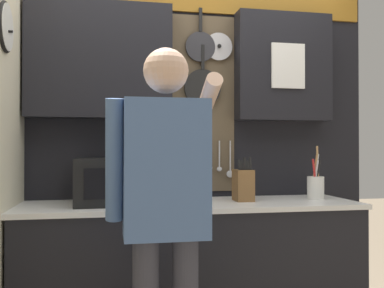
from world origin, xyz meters
name	(u,v)px	position (x,y,z in m)	size (l,w,h in m)	color
base_cabinet_counter	(192,276)	(0.00, 0.00, 0.45)	(2.08, 0.61, 0.90)	black
back_wall_unit	(183,107)	(-0.01, 0.27, 1.52)	(2.65, 0.22, 2.51)	black
microwave	(119,181)	(-0.45, 0.02, 1.04)	(0.51, 0.41, 0.28)	black
knife_block	(243,185)	(0.34, 0.02, 1.00)	(0.11, 0.15, 0.28)	brown
utensil_crock	(316,186)	(0.84, 0.02, 0.99)	(0.11, 0.11, 0.35)	white
person	(166,198)	(-0.25, -0.67, 1.01)	(0.54, 0.62, 1.69)	#383842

